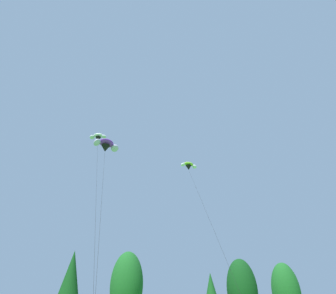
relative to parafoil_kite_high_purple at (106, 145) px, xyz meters
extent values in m
cone|color=#0F3D14|center=(1.59, 24.99, -10.08)|extent=(4.47, 4.47, 9.65)
ellipsoid|color=#19561E|center=(11.58, 28.57, -9.54)|extent=(5.69, 5.69, 11.31)
ellipsoid|color=#0F3D14|center=(31.98, 23.46, -9.90)|extent=(5.53, 5.53, 10.85)
ellipsoid|color=#19561E|center=(45.47, 26.82, -9.40)|extent=(5.76, 5.76, 11.50)
ellipsoid|color=purple|center=(0.01, -0.02, 0.28)|extent=(1.75, 1.43, 0.82)
ellipsoid|color=silver|center=(0.96, 0.18, 0.01)|extent=(1.08, 1.10, 0.95)
ellipsoid|color=silver|center=(-0.95, -0.22, 0.01)|extent=(0.89, 1.10, 0.95)
cone|color=black|center=(-0.01, 0.08, -0.32)|extent=(1.04, 1.04, 0.75)
cylinder|color=black|center=(-0.78, -5.67, -8.68)|extent=(1.54, 11.51, 15.99)
ellipsoid|color=#93D633|center=(13.71, 7.96, 4.66)|extent=(1.49, 0.89, 0.65)
ellipsoid|color=white|center=(14.62, 7.92, 4.41)|extent=(0.84, 0.73, 0.79)
ellipsoid|color=white|center=(12.80, 8.00, 4.41)|extent=(0.88, 0.74, 0.79)
cone|color=black|center=(13.71, 8.04, 4.10)|extent=(0.85, 0.85, 0.70)
cylinder|color=black|center=(10.42, -1.85, -6.68)|extent=(6.61, 19.78, 20.87)
ellipsoid|color=white|center=(0.05, 6.70, 5.28)|extent=(1.46, 1.25, 0.65)
ellipsoid|color=silver|center=(0.75, 6.35, 5.06)|extent=(0.79, 0.84, 0.76)
ellipsoid|color=silver|center=(-0.65, 7.05, 5.06)|extent=(0.84, 0.84, 0.76)
cone|color=black|center=(0.08, 6.76, 4.80)|extent=(0.94, 0.94, 0.60)
cylinder|color=black|center=(-0.73, -2.33, -6.09)|extent=(1.64, 18.19, 21.18)
camera|label=1|loc=(-4.66, -26.49, -16.06)|focal=32.16mm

